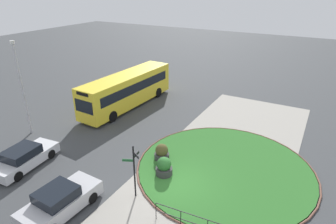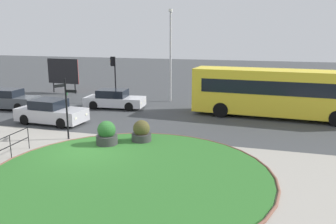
{
  "view_description": "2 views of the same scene",
  "coord_description": "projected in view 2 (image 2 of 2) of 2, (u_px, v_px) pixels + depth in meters",
  "views": [
    {
      "loc": [
        -12.57,
        -6.42,
        11.06
      ],
      "look_at": [
        4.31,
        2.98,
        2.43
      ],
      "focal_mm": 30.95,
      "sensor_mm": 36.0,
      "label": 1
    },
    {
      "loc": [
        8.14,
        -14.05,
        5.5
      ],
      "look_at": [
        3.37,
        1.85,
        1.76
      ],
      "focal_mm": 37.54,
      "sensor_mm": 36.0,
      "label": 2
    }
  ],
  "objects": [
    {
      "name": "car_near_lane",
      "position": [
        9.0,
        100.0,
        25.96
      ],
      "size": [
        4.21,
        2.1,
        1.47
      ],
      "rotation": [
        0.0,
        0.0,
        0.09
      ],
      "color": "#474C51",
      "rests_on": "ground"
    },
    {
      "name": "car_trailing",
      "position": [
        51.0,
        112.0,
        21.82
      ],
      "size": [
        4.37,
        2.09,
        1.5
      ],
      "rotation": [
        0.0,
        0.0,
        -0.05
      ],
      "color": "#B7B7BC",
      "rests_on": "ground"
    },
    {
      "name": "signpost_directional",
      "position": [
        66.0,
        104.0,
        18.22
      ],
      "size": [
        0.92,
        1.12,
        3.27
      ],
      "color": "black",
      "rests_on": "ground"
    },
    {
      "name": "grass_kerb_ring",
      "position": [
        130.0,
        174.0,
        13.92
      ],
      "size": [
        11.45,
        11.45,
        0.11
      ],
      "primitive_type": "torus",
      "color": "brown",
      "rests_on": "ground"
    },
    {
      "name": "grass_island",
      "position": [
        130.0,
        174.0,
        13.92
      ],
      "size": [
        11.14,
        11.14,
        0.1
      ],
      "primitive_type": "cylinder",
      "color": "#2D6B28",
      "rests_on": "ground"
    },
    {
      "name": "traffic_light_near",
      "position": [
        113.0,
        68.0,
        29.3
      ],
      "size": [
        0.49,
        0.28,
        3.59
      ],
      "rotation": [
        0.0,
        0.0,
        3.07
      ],
      "color": "black",
      "rests_on": "ground"
    },
    {
      "name": "bus_yellow",
      "position": [
        278.0,
        92.0,
        23.0
      ],
      "size": [
        11.2,
        2.99,
        3.18
      ],
      "rotation": [
        0.0,
        0.0,
        3.09
      ],
      "color": "yellow",
      "rests_on": "ground"
    },
    {
      "name": "planter_near_signpost",
      "position": [
        141.0,
        133.0,
        17.95
      ],
      "size": [
        1.01,
        1.01,
        1.18
      ],
      "color": "#383838",
      "rests_on": "ground"
    },
    {
      "name": "lamppost_tall",
      "position": [
        171.0,
        53.0,
        28.13
      ],
      "size": [
        0.32,
        0.32,
        7.34
      ],
      "color": "#B7B7BC",
      "rests_on": "ground"
    },
    {
      "name": "ground",
      "position": [
        89.0,
        152.0,
        16.62
      ],
      "size": [
        120.0,
        120.0,
        0.0
      ],
      "primitive_type": "plane",
      "color": "#3D3F42"
    },
    {
      "name": "sidewalk_paving",
      "position": [
        70.0,
        164.0,
        15.1
      ],
      "size": [
        32.0,
        8.75,
        0.02
      ],
      "primitive_type": "cube",
      "color": "#9E998E",
      "rests_on": "ground"
    },
    {
      "name": "car_far_lane",
      "position": [
        114.0,
        99.0,
        26.3
      ],
      "size": [
        4.54,
        2.2,
        1.39
      ],
      "rotation": [
        0.0,
        0.0,
        0.09
      ],
      "color": "silver",
      "rests_on": "ground"
    },
    {
      "name": "railing_grass_edge",
      "position": [
        0.0,
        148.0,
        15.01
      ],
      "size": [
        0.33,
        4.08,
        1.09
      ],
      "rotation": [
        0.0,
        0.0,
        4.78
      ],
      "color": "black",
      "rests_on": "ground"
    },
    {
      "name": "planter_kerbside",
      "position": [
        107.0,
        135.0,
        17.4
      ],
      "size": [
        1.06,
        1.06,
        1.28
      ],
      "color": "#383838",
      "rests_on": "ground"
    },
    {
      "name": "billboard_left",
      "position": [
        63.0,
        72.0,
        32.66
      ],
      "size": [
        3.29,
        0.3,
        3.19
      ],
      "rotation": [
        0.0,
        0.0,
        -0.05
      ],
      "color": "black",
      "rests_on": "ground"
    }
  ]
}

